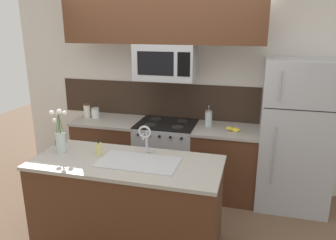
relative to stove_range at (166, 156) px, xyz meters
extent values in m
plane|color=brown|center=(0.00, -0.90, -0.46)|extent=(10.00, 10.00, 0.00)
cube|color=silver|center=(0.30, 0.38, 0.84)|extent=(5.20, 0.10, 2.60)
cube|color=#332319|center=(0.00, 0.32, 0.69)|extent=(3.30, 0.01, 0.48)
cube|color=#4C2B19|center=(-0.82, 0.00, -0.02)|extent=(0.87, 0.62, 0.88)
cube|color=#9E998E|center=(-0.82, 0.00, 0.43)|extent=(0.90, 0.65, 0.03)
cube|color=#4C2B19|center=(0.78, 0.00, -0.02)|extent=(0.79, 0.62, 0.88)
cube|color=#9E998E|center=(0.78, 0.00, 0.43)|extent=(0.82, 0.65, 0.03)
cube|color=#A8AAAF|center=(0.00, 0.00, -0.01)|extent=(0.76, 0.62, 0.91)
cube|color=black|center=(0.00, 0.00, 0.45)|extent=(0.76, 0.62, 0.01)
cylinder|color=black|center=(-0.18, -0.14, 0.46)|extent=(0.15, 0.15, 0.01)
cylinder|color=black|center=(0.18, -0.14, 0.46)|extent=(0.15, 0.15, 0.01)
cylinder|color=black|center=(-0.18, 0.14, 0.46)|extent=(0.15, 0.15, 0.01)
cylinder|color=black|center=(0.18, 0.14, 0.46)|extent=(0.15, 0.15, 0.01)
cylinder|color=black|center=(-0.27, -0.32, 0.39)|extent=(0.03, 0.02, 0.03)
cylinder|color=black|center=(-0.14, -0.32, 0.39)|extent=(0.03, 0.02, 0.03)
cylinder|color=black|center=(0.00, -0.32, 0.39)|extent=(0.03, 0.02, 0.03)
cylinder|color=black|center=(0.14, -0.32, 0.39)|extent=(0.03, 0.02, 0.03)
cylinder|color=black|center=(0.27, -0.32, 0.39)|extent=(0.03, 0.02, 0.03)
cube|color=#A8AAAF|center=(0.00, -0.02, 1.25)|extent=(0.74, 0.40, 0.44)
cube|color=black|center=(-0.07, -0.22, 1.25)|extent=(0.45, 0.00, 0.28)
cube|color=black|center=(0.27, -0.22, 1.25)|extent=(0.15, 0.00, 0.28)
cube|color=#4C2B19|center=(-0.04, -0.05, 1.77)|extent=(2.43, 0.34, 0.60)
cube|color=#A8AAAF|center=(1.58, 0.02, 0.43)|extent=(0.82, 0.72, 1.79)
cube|color=black|center=(1.58, -0.34, 0.83)|extent=(0.79, 0.00, 0.01)
cylinder|color=#99999E|center=(1.34, -0.36, 1.08)|extent=(0.01, 0.01, 0.32)
cylinder|color=#99999E|center=(1.34, -0.36, 0.29)|extent=(0.01, 0.01, 0.68)
cylinder|color=silver|center=(-1.15, 0.02, 0.54)|extent=(0.09, 0.09, 0.17)
cylinder|color=#4C331E|center=(-1.15, 0.02, 0.63)|extent=(0.09, 0.09, 0.02)
cylinder|color=silver|center=(-1.03, 0.03, 0.51)|extent=(0.11, 0.11, 0.13)
cylinder|color=#B2B2B7|center=(-1.03, 0.03, 0.58)|extent=(0.10, 0.10, 0.01)
ellipsoid|color=yellow|center=(0.85, -0.07, 0.47)|extent=(0.17, 0.12, 0.06)
ellipsoid|color=yellow|center=(0.86, -0.05, 0.47)|extent=(0.18, 0.08, 0.05)
ellipsoid|color=yellow|center=(0.86, -0.07, 0.47)|extent=(0.17, 0.04, 0.05)
ellipsoid|color=yellow|center=(0.87, -0.05, 0.47)|extent=(0.18, 0.08, 0.05)
ellipsoid|color=yellow|center=(0.87, -0.07, 0.47)|extent=(0.17, 0.13, 0.07)
cylinder|color=brown|center=(0.86, -0.06, 0.50)|extent=(0.02, 0.02, 0.03)
cylinder|color=silver|center=(0.54, 0.06, 0.54)|extent=(0.09, 0.09, 0.18)
cylinder|color=#A3A3AA|center=(0.54, 0.06, 0.64)|extent=(0.08, 0.08, 0.02)
cylinder|color=#A3A3AA|center=(0.54, 0.06, 0.67)|extent=(0.01, 0.01, 0.05)
sphere|color=#A3A3AA|center=(0.54, 0.06, 0.71)|extent=(0.02, 0.02, 0.02)
cube|color=#4C2B19|center=(-0.06, -1.25, -0.02)|extent=(1.80, 0.75, 0.88)
cube|color=#9E998E|center=(-0.06, -1.25, 0.43)|extent=(1.83, 0.78, 0.03)
cube|color=#ADAFB5|center=(0.07, -1.25, 0.45)|extent=(0.76, 0.41, 0.01)
cube|color=#ADAFB5|center=(-0.11, -1.25, 0.37)|extent=(0.30, 0.31, 0.15)
cube|color=#ADAFB5|center=(0.24, -1.25, 0.37)|extent=(0.30, 0.31, 0.15)
cylinder|color=#B7BABF|center=(0.07, -1.00, 0.46)|extent=(0.04, 0.04, 0.02)
cylinder|color=#B7BABF|center=(0.07, -1.00, 0.58)|extent=(0.02, 0.02, 0.22)
torus|color=#B7BABF|center=(0.07, -1.06, 0.69)|extent=(0.13, 0.02, 0.13)
cylinder|color=#B7BABF|center=(0.07, -1.11, 0.66)|extent=(0.02, 0.02, 0.06)
cube|color=#B7BABF|center=(0.10, -1.00, 0.48)|extent=(0.07, 0.01, 0.01)
cylinder|color=#DBCC75|center=(-0.37, -1.18, 0.51)|extent=(0.05, 0.05, 0.13)
cylinder|color=black|center=(-0.37, -1.18, 0.59)|extent=(0.02, 0.02, 0.02)
cube|color=black|center=(-0.35, -1.18, 0.61)|extent=(0.03, 0.01, 0.01)
cylinder|color=silver|center=(-0.78, -1.20, 0.55)|extent=(0.10, 0.10, 0.20)
cylinder|color=silver|center=(-0.78, -1.20, 0.48)|extent=(0.09, 0.09, 0.06)
cylinder|color=#386B2D|center=(-0.77, -1.20, 0.69)|extent=(0.03, 0.02, 0.37)
sphere|color=white|center=(-0.76, -1.21, 0.87)|extent=(0.06, 0.06, 0.06)
cylinder|color=#386B2D|center=(-0.81, -1.22, 0.69)|extent=(0.06, 0.04, 0.35)
sphere|color=white|center=(-0.83, -1.23, 0.86)|extent=(0.05, 0.05, 0.05)
cylinder|color=#386B2D|center=(-0.77, -1.16, 0.67)|extent=(0.03, 0.08, 0.32)
sphere|color=white|center=(-0.76, -1.12, 0.84)|extent=(0.05, 0.05, 0.05)
cylinder|color=#386B2D|center=(-0.79, -1.19, 0.68)|extent=(0.02, 0.02, 0.34)
sphere|color=white|center=(-0.79, -1.18, 0.85)|extent=(0.05, 0.05, 0.05)
cylinder|color=#386B2D|center=(-0.80, -1.20, 0.64)|extent=(0.05, 0.02, 0.27)
sphere|color=white|center=(-0.82, -1.21, 0.78)|extent=(0.05, 0.05, 0.05)
camera|label=1|loc=(1.08, -3.93, 1.71)|focal=35.00mm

